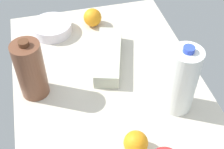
{
  "coord_description": "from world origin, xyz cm",
  "views": [
    {
      "loc": [
        78.73,
        -19.69,
        95.97
      ],
      "look_at": [
        0.0,
        0.0,
        13.0
      ],
      "focal_mm": 50.0,
      "sensor_mm": 36.0,
      "label": 1
    }
  ],
  "objects_px": {
    "egg_carton": "(109,56)",
    "chocolate_milk_jug": "(31,70)",
    "orange_loose": "(136,143)",
    "orange_by_jug": "(93,17)",
    "milk_jug": "(182,81)",
    "mixing_bowl": "(52,28)"
  },
  "relations": [
    {
      "from": "egg_carton",
      "to": "orange_loose",
      "type": "bearing_deg",
      "value": 15.06
    },
    {
      "from": "milk_jug",
      "to": "orange_loose",
      "type": "bearing_deg",
      "value": -54.96
    },
    {
      "from": "chocolate_milk_jug",
      "to": "milk_jug",
      "type": "relative_size",
      "value": 0.88
    },
    {
      "from": "egg_carton",
      "to": "chocolate_milk_jug",
      "type": "bearing_deg",
      "value": -55.67
    },
    {
      "from": "chocolate_milk_jug",
      "to": "orange_loose",
      "type": "distance_m",
      "value": 0.47
    },
    {
      "from": "orange_loose",
      "to": "egg_carton",
      "type": "bearing_deg",
      "value": 178.02
    },
    {
      "from": "milk_jug",
      "to": "egg_carton",
      "type": "bearing_deg",
      "value": -147.5
    },
    {
      "from": "chocolate_milk_jug",
      "to": "egg_carton",
      "type": "relative_size",
      "value": 0.8
    },
    {
      "from": "milk_jug",
      "to": "mixing_bowl",
      "type": "bearing_deg",
      "value": -144.44
    },
    {
      "from": "chocolate_milk_jug",
      "to": "orange_by_jug",
      "type": "bearing_deg",
      "value": 140.74
    },
    {
      "from": "milk_jug",
      "to": "orange_by_jug",
      "type": "height_order",
      "value": "milk_jug"
    },
    {
      "from": "egg_carton",
      "to": "orange_loose",
      "type": "xyz_separation_m",
      "value": [
        0.44,
        -0.02,
        0.01
      ]
    },
    {
      "from": "chocolate_milk_jug",
      "to": "orange_by_jug",
      "type": "height_order",
      "value": "chocolate_milk_jug"
    },
    {
      "from": "chocolate_milk_jug",
      "to": "milk_jug",
      "type": "height_order",
      "value": "milk_jug"
    },
    {
      "from": "chocolate_milk_jug",
      "to": "orange_by_jug",
      "type": "distance_m",
      "value": 0.49
    },
    {
      "from": "chocolate_milk_jug",
      "to": "orange_loose",
      "type": "xyz_separation_m",
      "value": [
        0.35,
        0.3,
        -0.08
      ]
    },
    {
      "from": "milk_jug",
      "to": "orange_loose",
      "type": "distance_m",
      "value": 0.27
    },
    {
      "from": "egg_carton",
      "to": "orange_by_jug",
      "type": "bearing_deg",
      "value": -160.17
    },
    {
      "from": "orange_loose",
      "to": "orange_by_jug",
      "type": "distance_m",
      "value": 0.72
    },
    {
      "from": "milk_jug",
      "to": "orange_by_jug",
      "type": "xyz_separation_m",
      "value": [
        -0.58,
        -0.2,
        -0.09
      ]
    },
    {
      "from": "orange_by_jug",
      "to": "chocolate_milk_jug",
      "type": "bearing_deg",
      "value": -39.26
    },
    {
      "from": "milk_jug",
      "to": "egg_carton",
      "type": "xyz_separation_m",
      "value": [
        -0.3,
        -0.19,
        -0.11
      ]
    }
  ]
}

